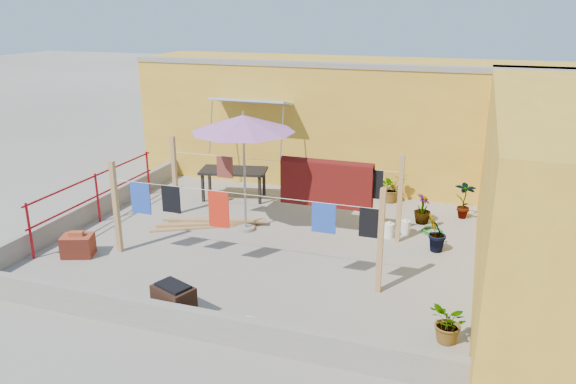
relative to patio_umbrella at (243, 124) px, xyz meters
The scene contains 21 objects.
ground 2.39m from the patio_umbrella, 32.05° to the right, with size 80.00×80.00×0.00m, color #9E998E.
wall_back 4.49m from the patio_umbrella, 75.35° to the left, with size 11.00×3.27×3.21m.
wall_right 5.88m from the patio_umbrella, ahead, with size 2.40×9.00×3.20m, color gold.
parapet_front 4.51m from the patio_umbrella, 81.04° to the right, with size 8.30×0.16×0.44m, color gray.
parapet_left 4.04m from the patio_umbrella, behind, with size 0.16×7.30×0.44m, color gray.
red_railing 3.63m from the patio_umbrella, 169.59° to the right, with size 0.05×4.20×1.10m.
clothesline_rig 1.91m from the patio_umbrella, ahead, with size 5.09×2.35×1.80m.
patio_umbrella is the anchor object (origin of this frame).
outdoor_table 2.62m from the patio_umbrella, 120.75° to the left, with size 1.71×1.10×0.74m.
brick_stack 3.93m from the patio_umbrella, 138.42° to the right, with size 0.67×0.58×0.49m.
lumber_pile 2.35m from the patio_umbrella, behind, with size 2.26×1.27×0.14m.
brazier 4.13m from the patio_umbrella, 84.56° to the right, with size 0.72×0.61×0.55m.
white_basin 4.47m from the patio_umbrella, 67.63° to the right, with size 0.54×0.54×0.09m.
water_jug_a 3.66m from the patio_umbrella, 11.07° to the left, with size 0.22×0.22×0.34m.
water_jug_b 3.96m from the patio_umbrella, 15.40° to the left, with size 0.20×0.20×0.32m.
green_hose 4.51m from the patio_umbrella, 16.77° to the left, with size 0.46×0.46×0.07m.
plant_back_a 4.29m from the patio_umbrella, 46.94° to the left, with size 0.64×0.55×0.71m, color #225F1B.
plant_back_b 4.30m from the patio_umbrella, 24.65° to the left, with size 0.37×0.37×0.65m, color #225F1B.
plant_right_a 5.19m from the patio_umbrella, 27.01° to the left, with size 0.46×0.31×0.88m, color #225F1B.
plant_right_b 4.32m from the patio_umbrella, ahead, with size 0.42×0.34×0.77m, color #225F1B.
plant_right_c 5.60m from the patio_umbrella, 34.38° to the right, with size 0.56×0.48×0.62m, color #225F1B.
Camera 1 is at (3.77, -9.76, 4.51)m, focal length 35.00 mm.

